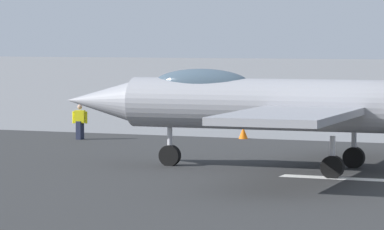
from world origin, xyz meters
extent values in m
cylinder|color=gray|center=(4.77, -1.50, 2.29)|extent=(11.89, 2.19, 1.79)
cone|color=gray|center=(12.05, -1.25, 2.29)|extent=(2.78, 1.61, 1.52)
ellipsoid|color=#3F5160|center=(8.11, -1.39, 2.97)|extent=(3.63, 1.22, 1.10)
cube|color=gray|center=(3.64, 2.52, 2.19)|extent=(3.61, 6.43, 0.24)
cube|color=gray|center=(3.91, -5.58, 2.19)|extent=(3.61, 6.43, 0.24)
cylinder|color=silver|center=(9.32, -1.35, 0.70)|extent=(0.18, 0.18, 1.40)
cylinder|color=black|center=(9.32, -1.35, 0.38)|extent=(0.77, 0.33, 0.76)
cylinder|color=silver|center=(2.92, 0.04, 0.70)|extent=(0.18, 0.18, 1.40)
cylinder|color=black|center=(2.92, 0.04, 0.38)|extent=(0.77, 0.33, 0.76)
cylinder|color=silver|center=(3.03, -3.16, 0.70)|extent=(0.18, 0.18, 1.40)
cylinder|color=black|center=(3.03, -3.16, 0.38)|extent=(0.77, 0.33, 0.76)
cube|color=#1E2338|center=(17.33, -9.65, 0.42)|extent=(0.24, 0.36, 0.84)
cube|color=yellow|center=(17.33, -9.65, 1.05)|extent=(0.49, 0.37, 0.57)
sphere|color=tan|center=(17.33, -9.65, 1.48)|extent=(0.22, 0.22, 0.22)
cylinder|color=yellow|center=(17.63, -9.59, 1.01)|extent=(0.10, 0.10, 0.54)
cylinder|color=yellow|center=(17.04, -9.71, 1.01)|extent=(0.10, 0.10, 0.54)
cone|color=orange|center=(10.62, -12.75, 0.28)|extent=(0.44, 0.44, 0.55)
camera|label=1|loc=(-7.23, 36.86, 4.64)|focal=109.11mm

